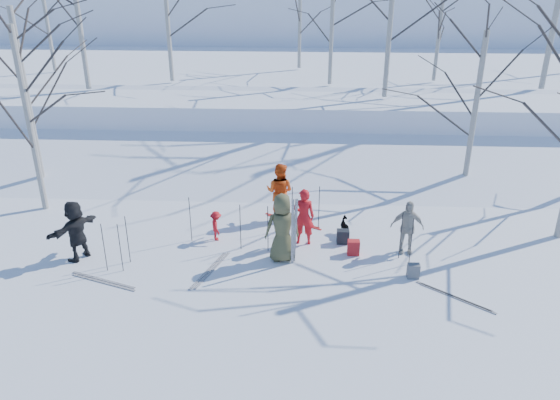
# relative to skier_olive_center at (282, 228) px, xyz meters

# --- Properties ---
(ground) EXTENTS (120.00, 120.00, 0.00)m
(ground) POSITION_rel_skier_olive_center_xyz_m (-0.11, -0.55, -0.93)
(ground) COLOR white
(ground) RESTS_ON ground
(snow_ramp) EXTENTS (70.00, 9.49, 4.12)m
(snow_ramp) POSITION_rel_skier_olive_center_xyz_m (-0.11, 6.45, -0.78)
(snow_ramp) COLOR white
(snow_ramp) RESTS_ON ground
(snow_plateau) EXTENTS (70.00, 18.00, 2.20)m
(snow_plateau) POSITION_rel_skier_olive_center_xyz_m (-0.11, 16.45, 0.07)
(snow_plateau) COLOR white
(snow_plateau) RESTS_ON ground
(far_hill) EXTENTS (90.00, 30.00, 6.00)m
(far_hill) POSITION_rel_skier_olive_center_xyz_m (-0.11, 37.45, 1.07)
(far_hill) COLOR white
(far_hill) RESTS_ON ground
(skier_olive_center) EXTENTS (1.02, 0.77, 1.87)m
(skier_olive_center) POSITION_rel_skier_olive_center_xyz_m (0.00, 0.00, 0.00)
(skier_olive_center) COLOR #47472A
(skier_olive_center) RESTS_ON ground
(skier_red_north) EXTENTS (0.60, 0.40, 1.65)m
(skier_red_north) POSITION_rel_skier_olive_center_xyz_m (0.54, 0.92, -0.11)
(skier_red_north) COLOR red
(skier_red_north) RESTS_ON ground
(skier_redor_behind) EXTENTS (1.04, 0.92, 1.79)m
(skier_redor_behind) POSITION_rel_skier_olive_center_xyz_m (-0.19, 2.45, -0.04)
(skier_redor_behind) COLOR #DC4910
(skier_redor_behind) RESTS_ON ground
(skier_red_seated) EXTENTS (0.48, 0.63, 0.87)m
(skier_red_seated) POSITION_rel_skier_olive_center_xyz_m (-1.91, 1.00, -0.50)
(skier_red_seated) COLOR red
(skier_red_seated) RESTS_ON ground
(skier_cream_east) EXTENTS (0.91, 0.44, 1.52)m
(skier_cream_east) POSITION_rel_skier_olive_center_xyz_m (3.32, 0.54, -0.17)
(skier_cream_east) COLOR beige
(skier_cream_east) RESTS_ON ground
(skier_grey_west) EXTENTS (1.18, 1.58, 1.66)m
(skier_grey_west) POSITION_rel_skier_olive_center_xyz_m (-5.40, -0.21, -0.11)
(skier_grey_west) COLOR black
(skier_grey_west) RESTS_ON ground
(dog) EXTENTS (0.46, 0.67, 0.51)m
(dog) POSITION_rel_skier_olive_center_xyz_m (1.78, 1.46, -0.68)
(dog) COLOR black
(dog) RESTS_ON ground
(upright_ski_left) EXTENTS (0.07, 0.16, 1.90)m
(upright_ski_left) POSITION_rel_skier_olive_center_xyz_m (0.27, -0.25, 0.02)
(upright_ski_left) COLOR silver
(upright_ski_left) RESTS_ON ground
(upright_ski_right) EXTENTS (0.14, 0.23, 1.89)m
(upright_ski_right) POSITION_rel_skier_olive_center_xyz_m (0.34, -0.19, 0.02)
(upright_ski_right) COLOR silver
(upright_ski_right) RESTS_ON ground
(ski_pair_a) EXTENTS (2.04, 2.09, 0.02)m
(ski_pair_a) POSITION_rel_skier_olive_center_xyz_m (4.17, -1.59, -0.92)
(ski_pair_a) COLOR silver
(ski_pair_a) RESTS_ON ground
(ski_pair_b) EXTENTS (1.42, 2.03, 0.02)m
(ski_pair_b) POSITION_rel_skier_olive_center_xyz_m (-4.39, -1.32, -0.92)
(ski_pair_b) COLOR silver
(ski_pair_b) RESTS_ON ground
(ski_pair_c) EXTENTS (1.83, 2.07, 0.02)m
(ski_pair_c) POSITION_rel_skier_olive_center_xyz_m (0.22, 2.25, -0.92)
(ski_pair_c) COLOR red
(ski_pair_c) RESTS_ON ground
(ski_pair_d) EXTENTS (1.33, 2.02, 0.02)m
(ski_pair_d) POSITION_rel_skier_olive_center_xyz_m (-1.82, -0.67, -0.92)
(ski_pair_d) COLOR silver
(ski_pair_d) RESTS_ON ground
(ski_pole_a) EXTENTS (0.02, 0.02, 1.34)m
(ski_pole_a) POSITION_rel_skier_olive_center_xyz_m (-4.47, -0.80, -0.26)
(ski_pole_a) COLOR black
(ski_pole_a) RESTS_ON ground
(ski_pole_b) EXTENTS (0.02, 0.02, 1.34)m
(ski_pole_b) POSITION_rel_skier_olive_center_xyz_m (3.33, -0.11, -0.26)
(ski_pole_b) COLOR black
(ski_pole_b) RESTS_ON ground
(ski_pole_c) EXTENTS (0.02, 0.02, 1.34)m
(ski_pole_c) POSITION_rel_skier_olive_center_xyz_m (-0.41, 0.43, -0.26)
(ski_pole_c) COLOR black
(ski_pole_c) RESTS_ON ground
(ski_pole_d) EXTENTS (0.02, 0.02, 1.34)m
(ski_pole_d) POSITION_rel_skier_olive_center_xyz_m (-4.00, -0.35, -0.26)
(ski_pole_d) COLOR black
(ski_pole_d) RESTS_ON ground
(ski_pole_e) EXTENTS (0.02, 0.02, 1.34)m
(ski_pole_e) POSITION_rel_skier_olive_center_xyz_m (0.21, 1.78, -0.26)
(ski_pole_e) COLOR black
(ski_pole_e) RESTS_ON ground
(ski_pole_f) EXTENTS (0.02, 0.02, 1.34)m
(ski_pole_f) POSITION_rel_skier_olive_center_xyz_m (-4.06, -0.79, -0.26)
(ski_pole_f) COLOR black
(ski_pole_f) RESTS_ON ground
(ski_pole_g) EXTENTS (0.02, 0.02, 1.34)m
(ski_pole_g) POSITION_rel_skier_olive_center_xyz_m (0.99, 1.86, -0.26)
(ski_pole_g) COLOR black
(ski_pole_g) RESTS_ON ground
(ski_pole_h) EXTENTS (0.02, 0.02, 1.34)m
(ski_pole_h) POSITION_rel_skier_olive_center_xyz_m (3.11, 0.21, -0.26)
(ski_pole_h) COLOR black
(ski_pole_h) RESTS_ON ground
(ski_pole_i) EXTENTS (0.02, 0.02, 1.34)m
(ski_pole_i) POSITION_rel_skier_olive_center_xyz_m (-2.61, 0.90, -0.26)
(ski_pole_i) COLOR black
(ski_pole_i) RESTS_ON ground
(ski_pole_j) EXTENTS (0.02, 0.02, 1.34)m
(ski_pole_j) POSITION_rel_skier_olive_center_xyz_m (-1.16, 0.50, -0.26)
(ski_pole_j) COLOR black
(ski_pole_j) RESTS_ON ground
(backpack_red) EXTENTS (0.32, 0.22, 0.42)m
(backpack_red) POSITION_rel_skier_olive_center_xyz_m (1.90, 0.34, -0.72)
(backpack_red) COLOR red
(backpack_red) RESTS_ON ground
(backpack_grey) EXTENTS (0.30, 0.20, 0.38)m
(backpack_grey) POSITION_rel_skier_olive_center_xyz_m (3.32, -0.75, -0.74)
(backpack_grey) COLOR #595B60
(backpack_grey) RESTS_ON ground
(backpack_dark) EXTENTS (0.34, 0.24, 0.40)m
(backpack_dark) POSITION_rel_skier_olive_center_xyz_m (1.66, 0.97, -0.73)
(backpack_dark) COLOR black
(backpack_dark) RESTS_ON ground
(birch_plateau_a) EXTENTS (3.88, 3.88, 4.69)m
(birch_plateau_a) POSITION_rel_skier_olive_center_xyz_m (0.15, 15.23, 3.61)
(birch_plateau_a) COLOR silver
(birch_plateau_a) RESTS_ON snow_plateau
(birch_plateau_b) EXTENTS (4.44, 4.44, 5.48)m
(birch_plateau_b) POSITION_rel_skier_olive_center_xyz_m (-5.53, 11.84, 4.01)
(birch_plateau_b) COLOR silver
(birch_plateau_b) RESTS_ON snow_plateau
(birch_plateau_c) EXTENTS (3.95, 3.95, 4.79)m
(birch_plateau_c) POSITION_rel_skier_olive_center_xyz_m (-11.86, 13.95, 3.66)
(birch_plateau_c) COLOR silver
(birch_plateau_c) RESTS_ON snow_plateau
(birch_plateau_d) EXTENTS (4.89, 4.89, 6.12)m
(birch_plateau_d) POSITION_rel_skier_olive_center_xyz_m (3.69, 9.28, 4.33)
(birch_plateau_d) COLOR silver
(birch_plateau_d) RESTS_ON snow_plateau
(birch_plateau_e) EXTENTS (5.52, 5.52, 7.03)m
(birch_plateau_e) POSITION_rel_skier_olive_center_xyz_m (-8.71, 10.06, 4.78)
(birch_plateau_e) COLOR silver
(birch_plateau_e) RESTS_ON snow_plateau
(birch_plateau_h) EXTENTS (4.03, 4.03, 4.90)m
(birch_plateau_h) POSITION_rel_skier_olive_center_xyz_m (1.57, 11.56, 3.72)
(birch_plateau_h) COLOR silver
(birch_plateau_h) RESTS_ON snow_plateau
(birch_plateau_i) EXTENTS (3.35, 3.35, 3.93)m
(birch_plateau_i) POSITION_rel_skier_olive_center_xyz_m (6.30, 12.50, 3.23)
(birch_plateau_i) COLOR silver
(birch_plateau_i) RESTS_ON snow_plateau
(birch_edge_a) EXTENTS (4.56, 4.56, 5.66)m
(birch_edge_a) POSITION_rel_skier_olive_center_xyz_m (-7.71, 2.82, 1.89)
(birch_edge_a) COLOR silver
(birch_edge_a) RESTS_ON ground
(birch_edge_d) EXTENTS (4.79, 4.79, 5.99)m
(birch_edge_d) POSITION_rel_skier_olive_center_xyz_m (-8.62, 4.66, 2.06)
(birch_edge_d) COLOR silver
(birch_edge_d) RESTS_ON ground
(birch_edge_e) EXTENTS (4.30, 4.30, 5.29)m
(birch_edge_e) POSITION_rel_skier_olive_center_xyz_m (6.08, 5.17, 1.71)
(birch_edge_e) COLOR silver
(birch_edge_e) RESTS_ON ground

